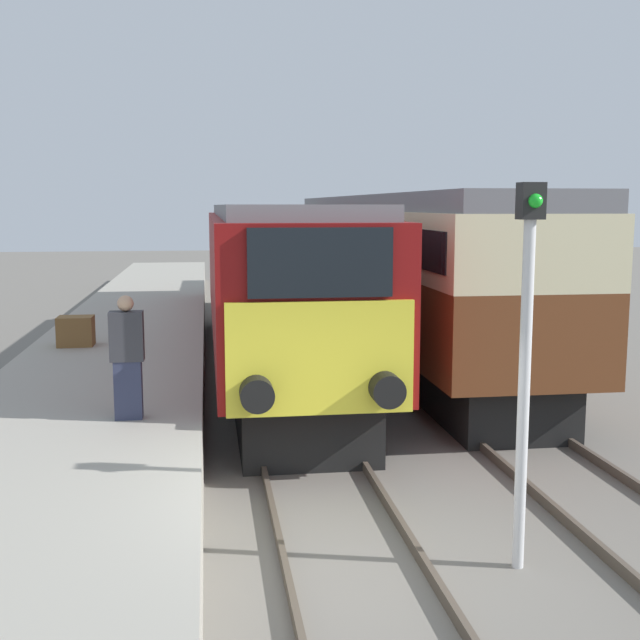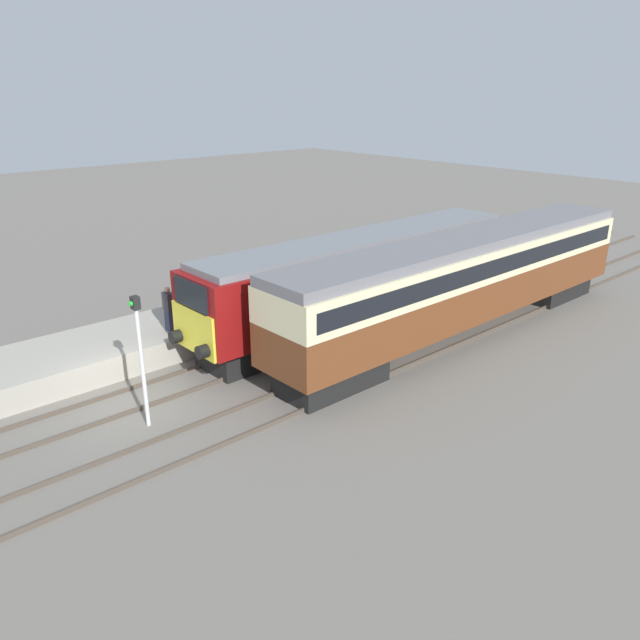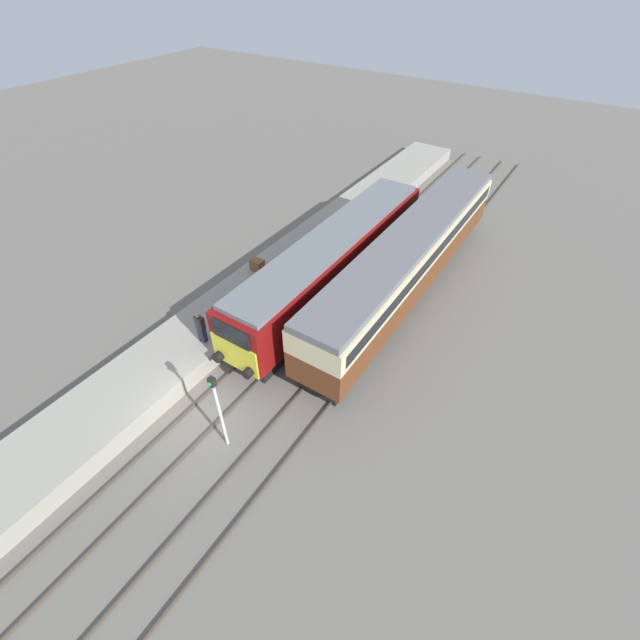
{
  "view_description": "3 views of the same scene",
  "coord_description": "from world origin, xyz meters",
  "px_view_note": "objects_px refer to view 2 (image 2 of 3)",
  "views": [
    {
      "loc": [
        -1.45,
        -7.66,
        3.74
      ],
      "look_at": [
        0.0,
        2.59,
        2.25
      ],
      "focal_mm": 45.0,
      "sensor_mm": 36.0,
      "label": 1
    },
    {
      "loc": [
        16.92,
        -6.99,
        9.28
      ],
      "look_at": [
        1.7,
        6.59,
        1.6
      ],
      "focal_mm": 35.0,
      "sensor_mm": 36.0,
      "label": 2
    },
    {
      "loc": [
        9.96,
        -5.98,
        15.03
      ],
      "look_at": [
        1.7,
        6.59,
        1.6
      ],
      "focal_mm": 24.0,
      "sensor_mm": 36.0,
      "label": 3
    }
  ],
  "objects_px": {
    "locomotive": "(363,274)",
    "person_on_platform": "(169,309)",
    "signal_post": "(141,351)",
    "luggage_crate": "(272,281)",
    "passenger_carriage": "(465,275)"
  },
  "relations": [
    {
      "from": "signal_post",
      "to": "locomotive",
      "type": "bearing_deg",
      "value": 99.16
    },
    {
      "from": "person_on_platform",
      "to": "signal_post",
      "type": "bearing_deg",
      "value": -36.77
    },
    {
      "from": "passenger_carriage",
      "to": "person_on_platform",
      "type": "distance_m",
      "value": 11.28
    },
    {
      "from": "person_on_platform",
      "to": "signal_post",
      "type": "distance_m",
      "value": 5.3
    },
    {
      "from": "locomotive",
      "to": "signal_post",
      "type": "bearing_deg",
      "value": -80.84
    },
    {
      "from": "passenger_carriage",
      "to": "signal_post",
      "type": "bearing_deg",
      "value": -97.61
    },
    {
      "from": "luggage_crate",
      "to": "person_on_platform",
      "type": "bearing_deg",
      "value": -74.9
    },
    {
      "from": "locomotive",
      "to": "signal_post",
      "type": "distance_m",
      "value": 10.68
    },
    {
      "from": "passenger_carriage",
      "to": "person_on_platform",
      "type": "height_order",
      "value": "passenger_carriage"
    },
    {
      "from": "locomotive",
      "to": "signal_post",
      "type": "xyz_separation_m",
      "value": [
        1.7,
        -10.54,
        0.22
      ]
    },
    {
      "from": "passenger_carriage",
      "to": "luggage_crate",
      "type": "height_order",
      "value": "passenger_carriage"
    },
    {
      "from": "passenger_carriage",
      "to": "luggage_crate",
      "type": "bearing_deg",
      "value": -153.88
    },
    {
      "from": "passenger_carriage",
      "to": "person_on_platform",
      "type": "xyz_separation_m",
      "value": [
        -5.92,
        -9.58,
        -0.68
      ]
    },
    {
      "from": "signal_post",
      "to": "luggage_crate",
      "type": "xyz_separation_m",
      "value": [
        -5.81,
        9.05,
        -1.14
      ]
    },
    {
      "from": "locomotive",
      "to": "person_on_platform",
      "type": "relative_size",
      "value": 9.75
    }
  ]
}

